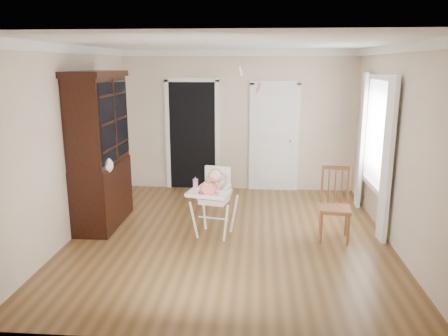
# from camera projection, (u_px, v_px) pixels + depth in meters

# --- Properties ---
(floor) EXTENTS (5.00, 5.00, 0.00)m
(floor) POSITION_uv_depth(u_px,v_px,m) (230.00, 236.00, 6.35)
(floor) COLOR brown
(floor) RESTS_ON ground
(ceiling) EXTENTS (5.00, 5.00, 0.00)m
(ceiling) POSITION_uv_depth(u_px,v_px,m) (230.00, 43.00, 5.72)
(ceiling) COLOR white
(ceiling) RESTS_ON wall_back
(wall_back) EXTENTS (4.50, 0.00, 4.50)m
(wall_back) POSITION_uv_depth(u_px,v_px,m) (238.00, 121.00, 8.46)
(wall_back) COLOR beige
(wall_back) RESTS_ON floor
(wall_left) EXTENTS (0.00, 5.00, 5.00)m
(wall_left) POSITION_uv_depth(u_px,v_px,m) (72.00, 142.00, 6.21)
(wall_left) COLOR beige
(wall_left) RESTS_ON floor
(wall_right) EXTENTS (0.00, 5.00, 5.00)m
(wall_right) POSITION_uv_depth(u_px,v_px,m) (397.00, 147.00, 5.86)
(wall_right) COLOR beige
(wall_right) RESTS_ON floor
(crown_molding) EXTENTS (4.50, 5.00, 0.12)m
(crown_molding) POSITION_uv_depth(u_px,v_px,m) (230.00, 48.00, 5.73)
(crown_molding) COLOR white
(crown_molding) RESTS_ON ceiling
(doorway) EXTENTS (1.06, 0.05, 2.22)m
(doorway) POSITION_uv_depth(u_px,v_px,m) (192.00, 133.00, 8.57)
(doorway) COLOR black
(doorway) RESTS_ON wall_back
(closet_door) EXTENTS (0.96, 0.09, 2.13)m
(closet_door) POSITION_uv_depth(u_px,v_px,m) (274.00, 139.00, 8.46)
(closet_door) COLOR white
(closet_door) RESTS_ON wall_back
(window_right) EXTENTS (0.13, 1.84, 2.30)m
(window_right) POSITION_uv_depth(u_px,v_px,m) (375.00, 141.00, 6.66)
(window_right) COLOR white
(window_right) RESTS_ON wall_right
(high_chair) EXTENTS (0.71, 0.82, 1.02)m
(high_chair) POSITION_uv_depth(u_px,v_px,m) (214.00, 194.00, 6.24)
(high_chair) COLOR white
(high_chair) RESTS_ON floor
(baby) EXTENTS (0.28, 0.24, 0.42)m
(baby) POSITION_uv_depth(u_px,v_px,m) (215.00, 184.00, 6.23)
(baby) COLOR beige
(baby) RESTS_ON high_chair
(cake) EXTENTS (0.27, 0.27, 0.13)m
(cake) POSITION_uv_depth(u_px,v_px,m) (208.00, 189.00, 5.98)
(cake) COLOR silver
(cake) RESTS_ON high_chair
(sippy_cup) EXTENTS (0.07, 0.07, 0.18)m
(sippy_cup) POSITION_uv_depth(u_px,v_px,m) (195.00, 184.00, 6.19)
(sippy_cup) COLOR pink
(sippy_cup) RESTS_ON high_chair
(china_cabinet) EXTENTS (0.62, 1.39, 2.34)m
(china_cabinet) POSITION_uv_depth(u_px,v_px,m) (100.00, 150.00, 6.57)
(china_cabinet) COLOR black
(china_cabinet) RESTS_ON floor
(dining_chair) EXTENTS (0.47, 0.47, 1.04)m
(dining_chair) POSITION_uv_depth(u_px,v_px,m) (335.00, 206.00, 6.15)
(dining_chair) COLOR brown
(dining_chair) RESTS_ON floor
(streamer) EXTENTS (0.08, 0.49, 0.15)m
(streamer) POSITION_uv_depth(u_px,v_px,m) (241.00, 72.00, 6.18)
(streamer) COLOR pink
(streamer) RESTS_ON ceiling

